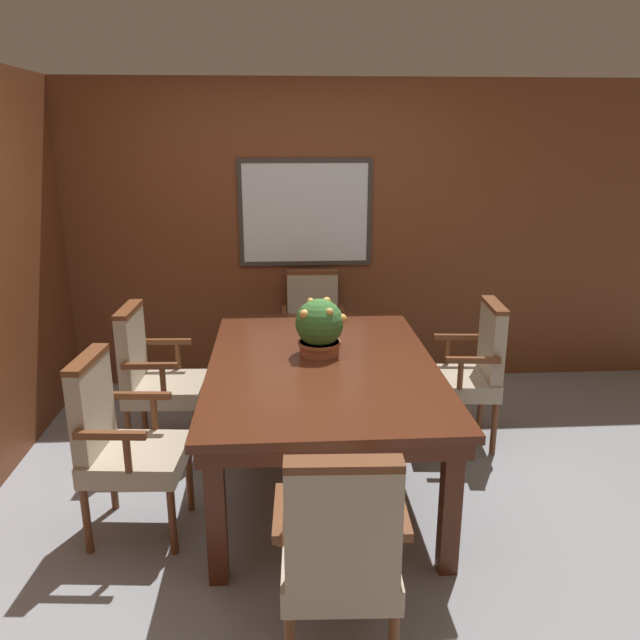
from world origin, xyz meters
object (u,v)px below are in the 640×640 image
at_px(chair_head_near, 340,550).
at_px(chair_head_far, 313,328).
at_px(chair_left_far, 154,374).
at_px(potted_plant, 320,327).
at_px(chair_left_near, 120,439).
at_px(chair_right_far, 470,368).
at_px(dining_table, 322,374).

relative_size(chair_head_near, chair_head_far, 1.00).
height_order(chair_left_far, potted_plant, potted_plant).
relative_size(chair_left_far, potted_plant, 2.89).
distance_m(chair_left_near, chair_head_near, 1.41).
bearing_deg(chair_right_far, chair_head_far, -128.99).
bearing_deg(chair_head_near, dining_table, -88.68).
distance_m(chair_head_near, chair_left_far, 2.14).
bearing_deg(chair_left_near, chair_head_far, -25.79).
distance_m(dining_table, chair_left_near, 1.17).
bearing_deg(chair_head_near, chair_left_far, -58.48).
relative_size(chair_head_far, chair_left_far, 1.00).
height_order(chair_left_near, chair_head_far, same).
bearing_deg(chair_left_far, dining_table, -110.42).
height_order(chair_left_near, chair_left_far, same).
distance_m(chair_right_far, chair_left_far, 2.09).
distance_m(dining_table, chair_head_far, 1.38).
distance_m(chair_head_near, chair_head_far, 2.79).
bearing_deg(dining_table, chair_left_near, -156.67).
distance_m(dining_table, chair_head_near, 1.42).
xyz_separation_m(dining_table, chair_head_near, (-0.03, -1.42, -0.15)).
bearing_deg(dining_table, chair_right_far, 22.23).
height_order(chair_left_near, potted_plant, potted_plant).
height_order(chair_head_far, potted_plant, potted_plant).
xyz_separation_m(chair_right_far, potted_plant, (-1.03, -0.30, 0.40)).
height_order(chair_head_far, chair_left_far, same).
bearing_deg(dining_table, chair_head_near, -91.03).
bearing_deg(chair_left_near, chair_right_far, -62.31).
relative_size(chair_head_near, chair_left_far, 1.00).
bearing_deg(chair_right_far, potted_plant, -68.75).
relative_size(dining_table, chair_left_near, 2.03).
height_order(chair_head_near, potted_plant, potted_plant).
bearing_deg(dining_table, potted_plant, 92.35).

